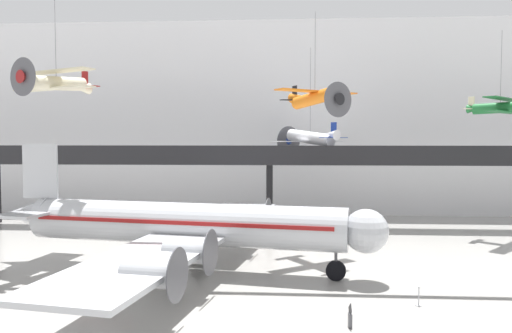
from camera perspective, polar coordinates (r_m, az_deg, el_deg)
name	(u,v)px	position (r m, az deg, el deg)	size (l,w,h in m)	color
ground_plane	(250,313)	(27.59, -0.70, -16.35)	(260.00, 260.00, 0.00)	#9E9B96
hangar_back_wall	(272,118)	(62.56, 1.88, 5.52)	(140.00, 3.00, 23.74)	white
mezzanine_walkway	(269,161)	(52.24, 1.51, 0.66)	(110.00, 3.20, 8.60)	black
airliner_silver_main	(183,225)	(35.41, -8.39, -6.59)	(28.20, 32.33, 8.90)	#B7BABF
suspended_plane_green_biplane	(501,107)	(51.04, 26.17, 6.10)	(6.03, 6.20, 8.32)	#1E6B33
suspended_plane_white_twin	(310,138)	(53.86, 6.23, 3.26)	(8.18, 7.99, 11.64)	silver
suspended_plane_orange_highwing	(315,97)	(39.66, 6.75, 7.86)	(6.65, 6.16, 8.30)	orange
suspended_plane_cream_biplane	(56,83)	(38.65, -21.90, 8.88)	(7.02, 6.16, 7.09)	beige
stanchion_barrier	(419,300)	(29.91, 18.10, -14.29)	(0.36, 0.36, 1.08)	#B2B5BA
info_sign_pedestal	(350,318)	(25.87, 10.70, -16.67)	(0.18, 0.78, 1.24)	#4C4C51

